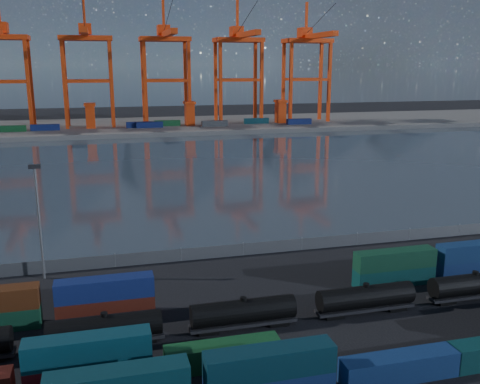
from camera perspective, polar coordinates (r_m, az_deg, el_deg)
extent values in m
plane|color=black|center=(62.04, 7.30, -15.39)|extent=(700.00, 700.00, 0.00)
plane|color=#333E49|center=(159.43, -6.85, 2.56)|extent=(700.00, 700.00, 0.00)
cube|color=#514F4C|center=(262.64, -10.07, 6.93)|extent=(700.00, 70.00, 2.00)
cone|color=#1E2630|center=(1770.45, 6.25, 18.54)|extent=(960.00, 960.00, 380.00)
cone|color=#1E2630|center=(1918.46, 16.47, 16.49)|extent=(840.00, 840.00, 300.00)
cube|color=#0C353E|center=(48.43, -12.89, -19.29)|extent=(11.95, 2.43, 2.59)
cube|color=#0B2E3B|center=(50.27, 3.22, -17.62)|extent=(11.95, 2.43, 2.59)
cube|color=navy|center=(56.55, 16.64, -17.45)|extent=(11.95, 2.43, 2.59)
cube|color=maroon|center=(55.48, -15.73, -18.06)|extent=(11.76, 2.39, 2.55)
cube|color=#0E3C4B|center=(54.21, -15.91, -15.76)|extent=(11.76, 2.39, 2.55)
cube|color=#154F25|center=(56.44, -1.84, -16.93)|extent=(11.76, 2.39, 2.55)
cube|color=#571C11|center=(67.89, -14.10, -11.86)|extent=(11.59, 2.36, 2.51)
cube|color=navy|center=(66.88, -14.22, -9.91)|extent=(11.59, 2.36, 2.51)
cube|color=#0B3C3A|center=(77.89, 16.09, -8.62)|extent=(11.59, 2.36, 2.51)
cube|color=#12432A|center=(77.01, 16.21, -6.88)|extent=(11.59, 2.36, 2.51)
cube|color=navy|center=(84.95, 23.65, -7.38)|extent=(11.59, 2.36, 2.51)
cube|color=navy|center=(84.14, 23.81, -5.78)|extent=(11.59, 2.36, 2.51)
cylinder|color=black|center=(61.28, -14.22, -13.82)|extent=(12.17, 2.72, 2.72)
cylinder|color=black|center=(60.62, -14.30, -12.56)|extent=(0.75, 0.75, 0.47)
cube|color=black|center=(61.97, -14.14, -15.06)|extent=(12.64, 1.87, 0.37)
cube|color=black|center=(62.35, -18.13, -15.55)|extent=(2.34, 1.69, 0.56)
cube|color=black|center=(62.24, -10.10, -15.10)|extent=(2.34, 1.69, 0.56)
cylinder|color=black|center=(63.02, 0.35, -12.58)|extent=(12.17, 2.72, 2.72)
cylinder|color=black|center=(62.38, 0.35, -11.35)|extent=(0.75, 0.75, 0.47)
cube|color=black|center=(63.69, 0.35, -13.80)|extent=(12.64, 1.87, 0.37)
cube|color=black|center=(63.03, -3.48, -14.52)|extent=(2.34, 1.69, 0.56)
cube|color=black|center=(64.96, 4.05, -13.63)|extent=(2.34, 1.69, 0.56)
cylinder|color=black|center=(68.32, 13.24, -10.82)|extent=(12.17, 2.72, 2.72)
cylinder|color=black|center=(67.73, 13.31, -9.66)|extent=(0.75, 0.75, 0.47)
cube|color=black|center=(68.94, 13.17, -11.95)|extent=(12.64, 1.87, 0.37)
cube|color=black|center=(67.36, 9.90, -12.77)|extent=(2.34, 1.69, 0.56)
cube|color=black|center=(71.04, 16.23, -11.69)|extent=(2.34, 1.69, 0.56)
cylinder|color=black|center=(76.45, 23.71, -8.96)|extent=(12.17, 2.72, 2.72)
cylinder|color=black|center=(75.92, 23.82, -7.91)|extent=(0.75, 0.75, 0.47)
cube|color=black|center=(77.00, 23.61, -10.00)|extent=(12.64, 1.87, 0.37)
cube|color=black|center=(74.73, 20.99, -10.78)|extent=(2.34, 1.69, 0.56)
cube|color=#595B5E|center=(85.94, 0.34, -6.15)|extent=(160.00, 0.06, 2.00)
cylinder|color=slate|center=(83.79, -20.07, -7.45)|extent=(0.12, 0.12, 2.20)
cylinder|color=slate|center=(83.31, -13.17, -7.09)|extent=(0.12, 0.12, 2.20)
cylinder|color=slate|center=(84.03, -6.31, -6.62)|extent=(0.12, 0.12, 2.20)
cylinder|color=slate|center=(85.91, 0.34, -6.08)|extent=(0.12, 0.12, 2.20)
cylinder|color=slate|center=(88.89, 6.61, -5.50)|extent=(0.12, 0.12, 2.20)
cylinder|color=slate|center=(92.85, 12.39, -4.90)|extent=(0.12, 0.12, 2.20)
cylinder|color=slate|center=(97.68, 17.65, -4.31)|extent=(0.12, 0.12, 2.20)
cylinder|color=slate|center=(103.25, 22.36, -3.75)|extent=(0.12, 0.12, 2.20)
cylinder|color=slate|center=(79.77, -20.59, -3.31)|extent=(0.36, 0.36, 16.00)
cube|color=black|center=(77.92, -21.09, 2.55)|extent=(1.60, 0.40, 0.60)
cube|color=red|center=(251.55, -21.64, 10.41)|extent=(1.47, 1.47, 41.22)
cube|color=red|center=(262.47, -21.36, 10.52)|extent=(1.47, 1.47, 41.22)
cube|color=red|center=(252.84, -23.98, 10.68)|extent=(20.15, 1.28, 1.28)
cube|color=red|center=(263.70, -23.61, 10.78)|extent=(20.15, 1.28, 1.28)
cube|color=red|center=(258.43, -24.19, 14.83)|extent=(22.90, 12.83, 2.02)
cube|color=red|center=(262.26, -24.15, 15.70)|extent=(5.50, 7.33, 4.58)
cube|color=red|center=(250.28, -18.21, 10.67)|extent=(1.47, 1.47, 41.22)
cube|color=red|center=(261.25, -18.08, 10.76)|extent=(1.47, 1.47, 41.22)
cube|color=red|center=(249.96, -13.52, 10.96)|extent=(1.47, 1.47, 41.22)
cube|color=red|center=(260.94, -13.58, 11.04)|extent=(1.47, 1.47, 41.22)
cube|color=red|center=(249.85, -15.90, 11.29)|extent=(20.15, 1.28, 1.28)
cube|color=red|center=(260.83, -15.86, 11.36)|extent=(20.15, 1.28, 1.28)
cube|color=red|center=(255.50, -16.15, 15.48)|extent=(22.90, 12.83, 2.02)
cube|color=red|center=(244.61, -16.23, 16.02)|extent=(2.75, 43.97, 2.29)
cube|color=red|center=(259.37, -16.20, 16.35)|extent=(5.50, 7.33, 4.58)
cube|color=red|center=(258.05, -16.31, 17.90)|extent=(1.10, 1.10, 14.66)
cylinder|color=black|center=(242.85, -16.35, 17.56)|extent=(0.22, 37.71, 12.44)
cube|color=red|center=(250.76, -10.06, 11.12)|extent=(1.47, 1.47, 41.22)
cube|color=red|center=(261.71, -10.27, 11.20)|extent=(1.47, 1.47, 41.22)
cube|color=red|center=(253.24, -5.43, 11.29)|extent=(1.47, 1.47, 41.22)
cube|color=red|center=(264.08, -5.83, 11.36)|extent=(1.47, 1.47, 41.22)
cube|color=red|center=(251.73, -7.75, 11.68)|extent=(20.15, 1.28, 1.28)
cube|color=red|center=(262.64, -8.06, 11.74)|extent=(20.15, 1.28, 1.28)
cube|color=red|center=(257.34, -8.04, 15.84)|extent=(22.90, 12.83, 2.02)
cube|color=red|center=(246.53, -7.74, 16.39)|extent=(2.75, 43.97, 2.29)
cube|color=red|center=(261.19, -8.17, 16.71)|extent=(5.50, 7.33, 4.58)
cube|color=red|center=(259.87, -8.18, 18.25)|extent=(1.10, 1.10, 14.66)
cylinder|color=black|center=(244.79, -7.72, 17.92)|extent=(0.22, 37.71, 12.44)
cube|color=red|center=(256.06, -2.09, 11.36)|extent=(1.47, 1.47, 41.22)
cube|color=red|center=(266.79, -2.61, 11.44)|extent=(1.47, 1.47, 41.22)
cube|color=red|center=(261.21, 2.32, 11.40)|extent=(1.47, 1.47, 41.22)
cube|color=red|center=(271.73, 1.63, 11.48)|extent=(1.47, 1.47, 41.22)
cube|color=red|center=(258.39, 0.14, 11.84)|extent=(20.15, 1.28, 1.28)
cube|color=red|center=(269.02, -0.47, 11.91)|extent=(20.15, 1.28, 1.28)
cube|color=red|center=(263.85, -0.18, 15.91)|extent=(22.90, 12.83, 2.02)
cube|color=red|center=(253.33, 0.47, 16.42)|extent=(2.75, 43.97, 2.29)
cube|color=red|center=(267.61, -0.38, 16.76)|extent=(5.50, 7.33, 4.58)
cube|color=red|center=(266.33, -0.28, 18.25)|extent=(1.10, 1.10, 14.66)
cylinder|color=black|center=(251.63, 0.61, 17.91)|extent=(0.22, 37.71, 12.44)
cube|color=red|center=(265.91, 5.44, 11.39)|extent=(1.47, 1.47, 41.22)
cube|color=red|center=(276.26, 4.65, 11.48)|extent=(1.47, 1.47, 41.22)
cube|color=red|center=(273.46, 9.49, 11.32)|extent=(1.47, 1.47, 41.22)
cube|color=red|center=(283.53, 8.57, 11.42)|extent=(1.47, 1.47, 41.22)
cube|color=red|center=(269.46, 7.51, 11.80)|extent=(20.15, 1.28, 1.28)
cube|color=red|center=(279.68, 6.65, 11.88)|extent=(20.15, 1.28, 1.28)
cube|color=red|center=(274.71, 7.19, 15.71)|extent=(22.90, 12.83, 2.02)
cube|color=red|center=(264.61, 8.11, 16.17)|extent=(2.75, 43.97, 2.29)
cube|color=red|center=(278.31, 6.92, 16.53)|extent=(5.50, 7.33, 4.58)
cube|color=red|center=(277.08, 7.11, 17.97)|extent=(1.10, 1.10, 14.66)
cylinder|color=black|center=(262.98, 8.35, 17.58)|extent=(0.22, 37.71, 12.44)
cube|color=navy|center=(247.26, -9.63, 7.09)|extent=(12.00, 2.44, 2.60)
cube|color=navy|center=(259.57, 6.31, 7.49)|extent=(12.00, 2.44, 2.60)
cube|color=navy|center=(248.32, -10.66, 7.07)|extent=(12.00, 2.44, 2.60)
cube|color=#3F4244|center=(249.69, -2.73, 7.32)|extent=(12.00, 2.44, 2.60)
cube|color=#144C23|center=(248.57, -23.23, 6.23)|extent=(12.00, 2.44, 2.60)
cube|color=navy|center=(248.24, -20.07, 6.49)|extent=(12.00, 2.44, 2.60)
cube|color=#144C23|center=(252.92, -7.76, 7.29)|extent=(12.00, 2.44, 2.60)
cube|color=#0C3842|center=(260.98, 1.76, 7.59)|extent=(12.00, 2.44, 2.60)
cube|color=red|center=(251.28, -15.67, 7.73)|extent=(4.00, 6.00, 10.00)
cube|color=red|center=(250.84, -15.75, 8.98)|extent=(5.00, 7.00, 1.20)
cube|color=red|center=(254.57, -5.40, 8.23)|extent=(4.00, 6.00, 10.00)
cube|color=red|center=(254.14, -5.43, 9.46)|extent=(5.00, 7.00, 1.20)
cube|color=red|center=(265.56, 4.33, 8.46)|extent=(4.00, 6.00, 10.00)
cube|color=red|center=(265.14, 4.35, 9.65)|extent=(5.00, 7.00, 1.20)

